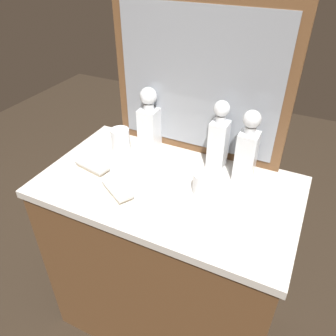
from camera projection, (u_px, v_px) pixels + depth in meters
ground_plane at (168, 313)px, 1.90m from camera, size 6.00×6.00×0.00m
dresser at (168, 259)px, 1.63m from camera, size 1.06×0.62×0.94m
dresser_mirror at (198, 81)px, 1.37m from camera, size 0.78×0.03×0.67m
crystal_decanter_center at (247, 153)px, 1.32m from camera, size 0.08×0.08×0.31m
crystal_decanter_far_left at (218, 142)px, 1.39m from camera, size 0.07×0.07×0.31m
crystal_decanter_rear at (149, 124)px, 1.54m from camera, size 0.09×0.09×0.29m
crystal_tumbler_right at (203, 184)px, 1.29m from camera, size 0.08×0.08×0.09m
crystal_tumbler_far_left at (121, 141)px, 1.54m from camera, size 0.09×0.09×0.11m
silver_brush_far_right at (117, 190)px, 1.30m from camera, size 0.17×0.13×0.02m
silver_brush_right at (92, 167)px, 1.43m from camera, size 0.17×0.09×0.02m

